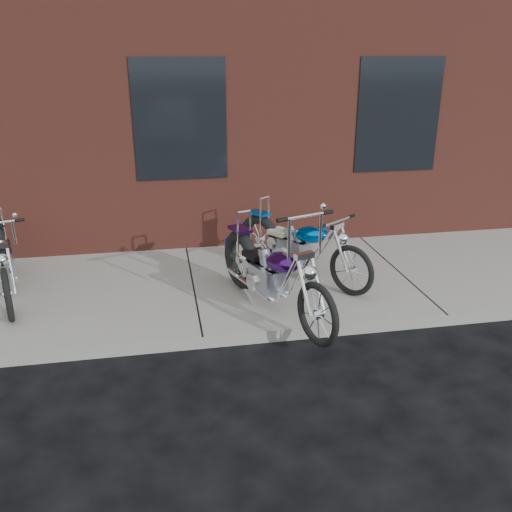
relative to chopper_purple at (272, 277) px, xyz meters
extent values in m
plane|color=black|center=(-0.91, -0.52, -0.61)|extent=(120.00, 120.00, 0.00)
cube|color=#9D9991|center=(-0.91, 0.98, -0.53)|extent=(22.00, 3.00, 0.15)
cube|color=brown|center=(-0.91, 7.48, 3.39)|extent=(22.00, 10.00, 8.00)
torus|color=black|center=(-0.21, 0.61, -0.05)|extent=(0.41, 0.81, 0.81)
torus|color=black|center=(0.36, -1.05, -0.09)|extent=(0.31, 0.71, 0.73)
cube|color=#8E94A5|center=(0.02, -0.07, -0.06)|extent=(0.44, 0.53, 0.34)
ellipsoid|color=#3C1064|center=(0.12, -0.37, 0.26)|extent=(0.48, 0.68, 0.34)
cube|color=black|center=(-0.07, 0.21, 0.16)|extent=(0.36, 0.38, 0.07)
cylinder|color=white|center=(0.31, -0.92, 0.20)|extent=(0.15, 0.32, 0.60)
cylinder|color=white|center=(0.27, -0.79, 0.94)|extent=(0.59, 0.23, 0.03)
cylinder|color=white|center=(-0.18, 0.52, 0.37)|extent=(0.03, 0.03, 0.54)
cylinder|color=white|center=(0.07, 0.21, -0.21)|extent=(0.38, 0.97, 0.05)
torus|color=black|center=(0.25, 1.50, -0.08)|extent=(0.56, 0.71, 0.76)
torus|color=black|center=(1.20, 0.14, -0.11)|extent=(0.45, 0.61, 0.69)
cube|color=#8E94A5|center=(0.64, 0.95, -0.09)|extent=(0.48, 0.52, 0.32)
ellipsoid|color=blue|center=(0.81, 0.70, 0.22)|extent=(0.56, 0.63, 0.32)
cube|color=beige|center=(0.48, 1.17, 0.13)|extent=(0.38, 0.39, 0.06)
cylinder|color=white|center=(1.13, 0.25, 0.17)|extent=(0.21, 0.28, 0.57)
cylinder|color=white|center=(1.05, 0.36, 0.51)|extent=(0.49, 0.36, 0.03)
cylinder|color=white|center=(0.30, 1.43, 0.33)|extent=(0.03, 0.03, 0.51)
cylinder|color=white|center=(0.61, 1.21, -0.22)|extent=(0.59, 0.81, 0.05)
torus|color=black|center=(-3.51, 1.71, -0.09)|extent=(0.33, 0.74, 0.73)
torus|color=black|center=(-3.08, 0.17, -0.13)|extent=(0.25, 0.66, 0.66)
cube|color=#8E94A5|center=(-3.34, 1.08, -0.10)|extent=(0.38, 0.47, 0.31)
ellipsoid|color=black|center=(-3.26, 0.80, 0.20)|extent=(0.40, 0.61, 0.31)
cube|color=black|center=(-3.41, 1.33, 0.10)|extent=(0.31, 0.34, 0.06)
cylinder|color=white|center=(-3.12, 0.29, 0.14)|extent=(0.12, 0.30, 0.55)
cylinder|color=white|center=(-3.28, 1.33, -0.23)|extent=(0.29, 0.90, 0.05)
camera|label=1|loc=(-1.29, -5.92, 2.57)|focal=38.00mm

